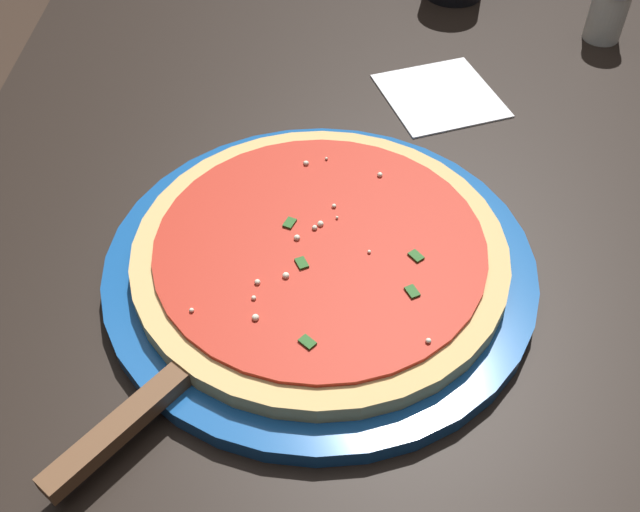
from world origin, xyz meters
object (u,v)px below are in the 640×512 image
(pizza_server, at_px, (168,387))
(napkin_folded_right, at_px, (440,96))
(serving_plate, at_px, (320,266))
(pizza, at_px, (320,251))
(parmesan_shaker, at_px, (609,9))

(pizza_server, height_order, napkin_folded_right, pizza_server)
(pizza_server, bearing_deg, serving_plate, 140.84)
(pizza, relative_size, pizza_server, 1.58)
(serving_plate, bearing_deg, pizza_server, -39.16)
(serving_plate, height_order, napkin_folded_right, serving_plate)
(napkin_folded_right, bearing_deg, pizza, -26.08)
(pizza, bearing_deg, pizza_server, -39.16)
(serving_plate, xyz_separation_m, parmesan_shaker, (-0.39, 0.34, 0.03))
(serving_plate, xyz_separation_m, pizza, (0.00, 0.00, 0.02))
(napkin_folded_right, xyz_separation_m, parmesan_shaker, (-0.13, 0.21, 0.04))
(pizza, bearing_deg, serving_plate, -174.89)
(pizza, xyz_separation_m, parmesan_shaker, (-0.39, 0.34, 0.01))
(pizza, distance_m, pizza_server, 0.17)
(parmesan_shaker, bearing_deg, pizza, -40.82)
(napkin_folded_right, relative_size, parmesan_shaker, 1.65)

